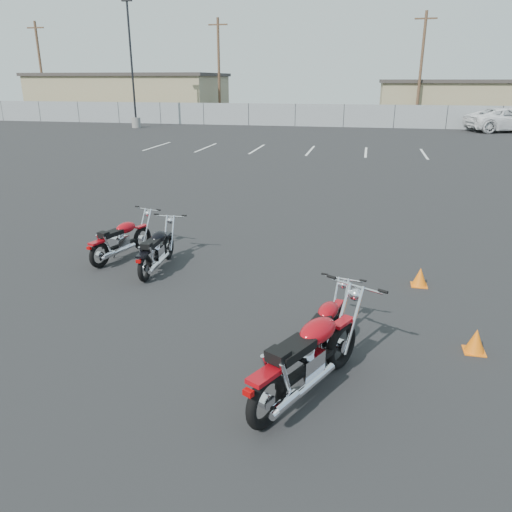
% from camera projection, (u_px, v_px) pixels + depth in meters
% --- Properties ---
extents(ground, '(120.00, 120.00, 0.00)m').
position_uv_depth(ground, '(238.00, 301.00, 8.81)').
color(ground, black).
rests_on(ground, ground).
extents(motorcycle_front_red, '(0.95, 1.90, 0.94)m').
position_uv_depth(motorcycle_front_red, '(121.00, 240.00, 10.77)').
color(motorcycle_front_red, black).
rests_on(motorcycle_front_red, ground).
extents(motorcycle_second_black, '(0.74, 1.92, 0.94)m').
position_uv_depth(motorcycle_second_black, '(157.00, 250.00, 10.14)').
color(motorcycle_second_black, black).
rests_on(motorcycle_second_black, ground).
extents(motorcycle_third_red, '(0.81, 1.80, 0.89)m').
position_uv_depth(motorcycle_third_red, '(324.00, 329.00, 6.96)').
color(motorcycle_third_red, black).
rests_on(motorcycle_third_red, ground).
extents(motorcycle_rear_red, '(1.49, 2.25, 1.15)m').
position_uv_depth(motorcycle_rear_red, '(308.00, 358.00, 6.02)').
color(motorcycle_rear_red, black).
rests_on(motorcycle_rear_red, ground).
extents(training_cone_near, '(0.30, 0.30, 0.35)m').
position_uv_depth(training_cone_near, '(420.00, 277.00, 9.41)').
color(training_cone_near, orange).
rests_on(training_cone_near, ground).
extents(training_cone_far, '(0.30, 0.30, 0.35)m').
position_uv_depth(training_cone_far, '(476.00, 341.00, 7.11)').
color(training_cone_far, orange).
rests_on(training_cone_far, ground).
extents(light_pole_west, '(0.80, 0.70, 9.38)m').
position_uv_depth(light_pole_west, '(134.00, 97.00, 39.73)').
color(light_pole_west, gray).
rests_on(light_pole_west, ground).
extents(chainlink_fence, '(80.06, 0.06, 1.80)m').
position_uv_depth(chainlink_fence, '(344.00, 116.00, 40.73)').
color(chainlink_fence, gray).
rests_on(chainlink_fence, ground).
extents(tan_building_west, '(18.40, 10.40, 4.30)m').
position_uv_depth(tan_building_west, '(132.00, 95.00, 51.20)').
color(tan_building_west, '#998B62').
rests_on(tan_building_west, ground).
extents(tan_building_east, '(14.40, 9.40, 3.70)m').
position_uv_depth(tan_building_east, '(457.00, 100.00, 46.67)').
color(tan_building_east, '#998B62').
rests_on(tan_building_east, ground).
extents(utility_pole_a, '(1.80, 0.24, 9.00)m').
position_uv_depth(utility_pole_a, '(41.00, 69.00, 49.21)').
color(utility_pole_a, '#4D3423').
rests_on(utility_pole_a, ground).
extents(utility_pole_b, '(1.80, 0.24, 9.00)m').
position_uv_depth(utility_pole_b, '(219.00, 68.00, 46.49)').
color(utility_pole_b, '#4D3423').
rests_on(utility_pole_b, ground).
extents(utility_pole_c, '(1.80, 0.24, 9.00)m').
position_uv_depth(utility_pole_c, '(421.00, 67.00, 41.94)').
color(utility_pole_c, '#4D3423').
rests_on(utility_pole_c, ground).
extents(parking_line_stripes, '(15.12, 4.00, 0.01)m').
position_uv_depth(parking_line_stripes, '(283.00, 150.00, 27.73)').
color(parking_line_stripes, silver).
rests_on(parking_line_stripes, ground).
extents(white_van, '(4.83, 7.65, 2.71)m').
position_uv_depth(white_van, '(510.00, 113.00, 36.90)').
color(white_van, white).
rests_on(white_van, ground).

